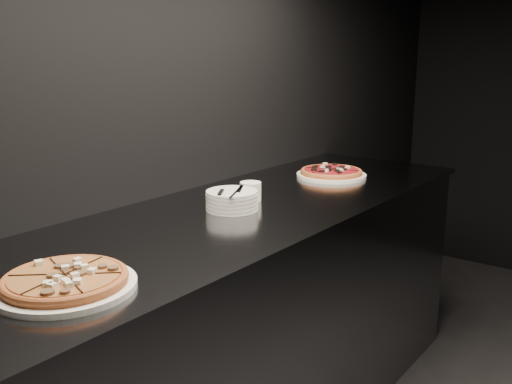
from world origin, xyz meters
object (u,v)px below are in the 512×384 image
Objects in this scene: pizza_tomato at (331,173)px; ramekin at (251,191)px; cutlery at (231,191)px; pizza_mushroom at (65,281)px; plate_stack at (232,200)px; counter at (243,324)px.

pizza_tomato is 0.56m from ramekin.
cutlery is at bearing -77.57° from ramekin.
pizza_mushroom is 2.03× the size of plate_stack.
cutlery is (0.01, -0.01, 0.04)m from plate_stack.
cutlery is 0.17m from ramekin.
pizza_mushroom is at bearing -112.21° from cutlery.
pizza_tomato is 1.83× the size of cutlery.
cutlery is 2.37× the size of ramekin.
pizza_tomato is at bearing 91.53° from counter.
counter is 30.11× the size of ramekin.
cutlery reaches higher than plate_stack.
pizza_tomato is at bearing 89.61° from plate_stack.
counter is 13.16× the size of plate_stack.
pizza_mushroom is 0.96m from ramekin.
counter is at bearing 40.27° from cutlery.
pizza_tomato is (-0.02, 0.68, 0.48)m from counter.
pizza_tomato is 1.90× the size of plate_stack.
cutlery reaches higher than pizza_mushroom.
pizza_tomato is (-0.14, 1.51, -0.00)m from pizza_mushroom.
ramekin reaches higher than pizza_tomato.
cutlery is (-0.02, -0.05, 0.53)m from counter.
ramekin is (-0.17, 0.94, 0.02)m from pizza_mushroom.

